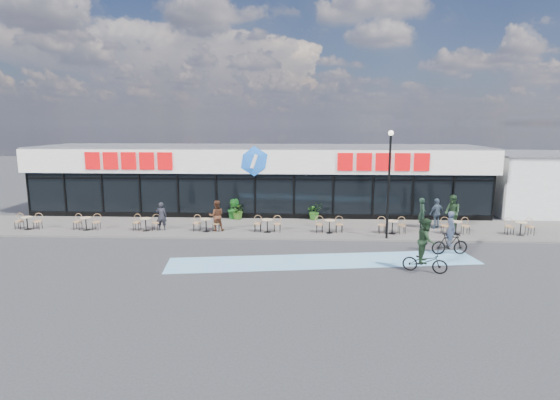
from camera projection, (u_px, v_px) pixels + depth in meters
name	position (u px, v px, depth m)	size (l,w,h in m)	color
ground	(241.00, 250.00, 21.37)	(120.00, 120.00, 0.00)	#28282B
sidewalk	(251.00, 228.00, 25.79)	(44.00, 5.00, 0.10)	#55504B
bike_lane	(324.00, 261.00, 19.71)	(14.00, 2.20, 0.01)	#659EC0
building	(259.00, 178.00, 30.73)	(30.60, 6.57, 4.75)	black
neighbour_building	(549.00, 182.00, 30.87)	(9.20, 7.20, 4.11)	silver
lamp_post	(389.00, 176.00, 22.68)	(0.28, 0.28, 5.69)	black
bistro_set_0	(28.00, 221.00, 25.21)	(1.54, 0.62, 0.90)	tan
bistro_set_1	(87.00, 222.00, 25.05)	(1.54, 0.62, 0.90)	tan
bistro_set_2	(146.00, 223.00, 24.89)	(1.54, 0.62, 0.90)	tan
bistro_set_3	(206.00, 223.00, 24.72)	(1.54, 0.62, 0.90)	tan
bistro_set_4	(267.00, 224.00, 24.56)	(1.54, 0.62, 0.90)	tan
bistro_set_5	(329.00, 225.00, 24.40)	(1.54, 0.62, 0.90)	tan
bistro_set_6	(392.00, 225.00, 24.24)	(1.54, 0.62, 0.90)	tan
bistro_set_7	(455.00, 226.00, 24.07)	(1.54, 0.62, 0.90)	tan
bistro_set_8	(520.00, 227.00, 23.91)	(1.54, 0.62, 0.90)	tan
potted_plant_left	(237.00, 211.00, 27.75)	(1.00, 0.87, 1.11)	#2D5317
potted_plant_mid	(233.00, 208.00, 27.88)	(0.75, 0.60, 1.36)	#19571B
potted_plant_right	(315.00, 211.00, 27.68)	(0.98, 0.85, 1.09)	#235317
patron_left	(161.00, 216.00, 24.89)	(0.60, 0.39, 1.64)	black
patron_right	(216.00, 216.00, 24.73)	(0.85, 0.66, 1.75)	#462719
pedestrian_a	(452.00, 212.00, 25.25)	(0.96, 0.75, 1.98)	#1C331D
pedestrian_b	(422.00, 213.00, 25.48)	(0.64, 0.42, 1.76)	black
pedestrian_c	(437.00, 213.00, 25.32)	(1.04, 0.43, 1.77)	#313E4C
cyclist_a	(426.00, 250.00, 18.09)	(1.91, 1.15, 2.30)	black
cyclist_b	(450.00, 239.00, 20.58)	(1.79, 0.69, 2.09)	black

